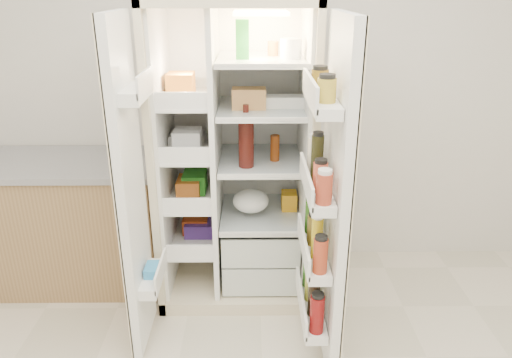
{
  "coord_description": "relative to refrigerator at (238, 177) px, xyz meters",
  "views": [
    {
      "loc": [
        -0.05,
        -1.17,
        1.86
      ],
      "look_at": [
        -0.03,
        1.25,
        0.89
      ],
      "focal_mm": 34.0,
      "sensor_mm": 36.0,
      "label": 1
    }
  ],
  "objects": [
    {
      "name": "wall_back",
      "position": [
        0.14,
        0.35,
        0.61
      ],
      "size": [
        4.0,
        0.02,
        2.7
      ],
      "primitive_type": "cube",
      "color": "silver",
      "rests_on": "floor"
    },
    {
      "name": "refrigerator",
      "position": [
        0.0,
        0.0,
        0.0
      ],
      "size": [
        0.92,
        0.7,
        1.8
      ],
      "color": "beige",
      "rests_on": "floor"
    },
    {
      "name": "freezer_door",
      "position": [
        -0.51,
        -0.6,
        0.15
      ],
      "size": [
        0.15,
        0.4,
        1.72
      ],
      "color": "white",
      "rests_on": "floor"
    },
    {
      "name": "kitchen_counter",
      "position": [
        -1.08,
        0.03,
        -0.32
      ],
      "size": [
        1.17,
        0.62,
        0.85
      ],
      "color": "#96754B",
      "rests_on": "floor"
    },
    {
      "name": "fridge_door",
      "position": [
        0.46,
        -0.69,
        0.13
      ],
      "size": [
        0.17,
        0.58,
        1.72
      ],
      "color": "white",
      "rests_on": "floor"
    }
  ]
}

